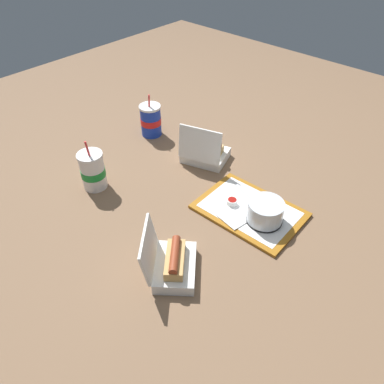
{
  "coord_description": "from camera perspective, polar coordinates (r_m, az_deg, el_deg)",
  "views": [
    {
      "loc": [
        0.72,
        -0.82,
        0.95
      ],
      "look_at": [
        0.01,
        -0.04,
        0.05
      ],
      "focal_mm": 35.0,
      "sensor_mm": 36.0,
      "label": 1
    }
  ],
  "objects": [
    {
      "name": "food_tray",
      "position": [
        1.39,
        8.76,
        -2.81
      ],
      "size": [
        0.38,
        0.27,
        0.01
      ],
      "color": "#A56619",
      "rests_on": "ground_plane"
    },
    {
      "name": "soda_cup_left",
      "position": [
        1.78,
        -6.29,
        10.82
      ],
      "size": [
        0.1,
        0.1,
        0.21
      ],
      "color": "#1938B7",
      "rests_on": "ground_plane"
    },
    {
      "name": "cake_container",
      "position": [
        1.32,
        11.09,
        -3.06
      ],
      "size": [
        0.13,
        0.13,
        0.08
      ],
      "color": "black",
      "rests_on": "food_tray"
    },
    {
      "name": "napkin_stack",
      "position": [
        1.35,
        6.56,
        -3.66
      ],
      "size": [
        0.11,
        0.11,
        0.0
      ],
      "primitive_type": "cube",
      "rotation": [
        0.0,
        0.0,
        -0.16
      ],
      "color": "white",
      "rests_on": "food_tray"
    },
    {
      "name": "ketchup_cup",
      "position": [
        1.38,
        6.12,
        -1.5
      ],
      "size": [
        0.04,
        0.04,
        0.02
      ],
      "color": "white",
      "rests_on": "food_tray"
    },
    {
      "name": "soda_cup_corner",
      "position": [
        1.49,
        -14.88,
        3.16
      ],
      "size": [
        0.1,
        0.1,
        0.21
      ],
      "color": "white",
      "rests_on": "ground_plane"
    },
    {
      "name": "ground_plane",
      "position": [
        1.44,
        0.74,
        -0.46
      ],
      "size": [
        3.2,
        3.2,
        0.0
      ],
      "primitive_type": "plane",
      "color": "brown"
    },
    {
      "name": "clamshell_hotdog_left",
      "position": [
        1.6,
        1.97,
        6.11
      ],
      "size": [
        0.22,
        0.2,
        0.18
      ],
      "color": "white",
      "rests_on": "ground_plane"
    },
    {
      "name": "plastic_fork",
      "position": [
        1.45,
        8.14,
        -0.08
      ],
      "size": [
        0.11,
        0.04,
        0.0
      ],
      "primitive_type": "cube",
      "rotation": [
        0.0,
        0.0,
        -0.26
      ],
      "color": "white",
      "rests_on": "food_tray"
    },
    {
      "name": "clamshell_hotdog_right",
      "position": [
        1.16,
        -3.07,
        -10.71
      ],
      "size": [
        0.23,
        0.24,
        0.16
      ],
      "color": "white",
      "rests_on": "ground_plane"
    }
  ]
}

